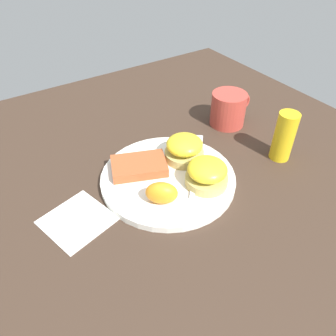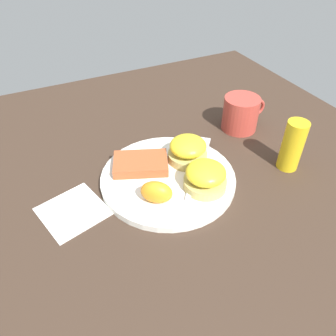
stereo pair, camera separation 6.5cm
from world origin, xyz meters
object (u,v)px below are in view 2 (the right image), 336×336
Objects in this scene: hashbrown_patty at (141,164)px; condiment_bottle at (292,146)px; fork at (199,162)px; sandwich_benedict_left at (205,177)px; orange_wedge at (156,192)px; cup at (241,113)px; sandwich_benedict_right at (188,150)px.

condiment_bottle is at bearing -22.23° from hashbrown_patty.
fork is at bearing -18.63° from hashbrown_patty.
condiment_bottle reaches higher than fork.
sandwich_benedict_left is 0.14m from hashbrown_patty.
condiment_bottle is (0.17, -0.08, 0.04)m from fork.
orange_wedge is at bearing 176.42° from sandwich_benedict_left.
orange_wedge is 0.54× the size of condiment_bottle.
sandwich_benedict_left is at bearing -140.73° from cup.
orange_wedge is (-0.11, -0.08, -0.00)m from sandwich_benedict_right.
sandwich_benedict_right is at bearing 130.45° from fork.
hashbrown_patty is 0.97× the size of cup.
orange_wedge is at bearing -143.01° from sandwich_benedict_right.
hashbrown_patty is 1.86× the size of orange_wedge.
cup is at bearing 27.56° from orange_wedge.
hashbrown_patty is at bearing 161.37° from fork.
hashbrown_patty is at bearing 129.39° from sandwich_benedict_left.
orange_wedge reaches higher than hashbrown_patty.
sandwich_benedict_right is 0.75× the size of condiment_bottle.
hashbrown_patty reaches higher than fork.
condiment_bottle is (0.30, -0.02, 0.02)m from orange_wedge.
cup reaches higher than orange_wedge.
sandwich_benedict_left is at bearing -111.32° from fork.
hashbrown_patty is at bearing 84.30° from orange_wedge.
sandwich_benedict_left and sandwich_benedict_right have the same top height.
cup is at bearing 28.30° from fork.
hashbrown_patty is 1.00× the size of condiment_bottle.
condiment_bottle reaches higher than sandwich_benedict_right.
fork is at bearing 155.46° from condiment_bottle.
sandwich_benedict_right is at bearing -11.16° from hashbrown_patty.
sandwich_benedict_left is at bearing -50.61° from hashbrown_patty.
condiment_bottle is (0.29, -0.12, 0.03)m from hashbrown_patty.
hashbrown_patty is 0.66× the size of fork.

